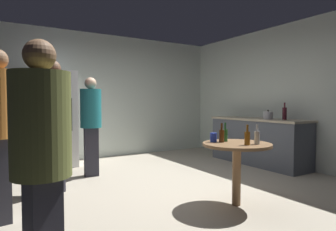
# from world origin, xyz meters

# --- Properties ---
(ground_plane) EXTENTS (5.20, 5.20, 0.10)m
(ground_plane) POSITION_xyz_m (0.00, 0.00, -0.05)
(ground_plane) COLOR #B2A893
(wall_back) EXTENTS (5.32, 0.06, 2.70)m
(wall_back) POSITION_xyz_m (0.00, 2.63, 1.35)
(wall_back) COLOR beige
(wall_back) RESTS_ON ground_plane
(wall_side_right) EXTENTS (0.06, 5.20, 2.70)m
(wall_side_right) POSITION_xyz_m (2.63, 0.00, 1.35)
(wall_side_right) COLOR beige
(wall_side_right) RESTS_ON ground_plane
(refrigerator) EXTENTS (0.70, 0.68, 1.80)m
(refrigerator) POSITION_xyz_m (-1.15, 2.20, 0.90)
(refrigerator) COLOR white
(refrigerator) RESTS_ON ground_plane
(kitchen_counter) EXTENTS (0.64, 2.06, 0.90)m
(kitchen_counter) POSITION_xyz_m (2.28, 0.34, 0.45)
(kitchen_counter) COLOR #4C515B
(kitchen_counter) RESTS_ON ground_plane
(kettle) EXTENTS (0.24, 0.17, 0.18)m
(kettle) POSITION_xyz_m (2.23, 0.06, 0.97)
(kettle) COLOR #B2B2B7
(kettle) RESTS_ON kitchen_counter
(wine_bottle_on_counter) EXTENTS (0.08, 0.08, 0.31)m
(wine_bottle_on_counter) POSITION_xyz_m (2.34, -0.21, 1.02)
(wine_bottle_on_counter) COLOR #3F141E
(wine_bottle_on_counter) RESTS_ON kitchen_counter
(foreground_table) EXTENTS (0.80, 0.80, 0.73)m
(foreground_table) POSITION_xyz_m (0.25, -1.13, 0.63)
(foreground_table) COLOR olive
(foreground_table) RESTS_ON ground_plane
(beer_bottle_amber) EXTENTS (0.06, 0.06, 0.23)m
(beer_bottle_amber) POSITION_xyz_m (0.24, -1.30, 0.82)
(beer_bottle_amber) COLOR #8C5919
(beer_bottle_amber) RESTS_ON foreground_table
(beer_bottle_brown) EXTENTS (0.06, 0.06, 0.23)m
(beer_bottle_brown) POSITION_xyz_m (0.15, -0.98, 0.82)
(beer_bottle_brown) COLOR #593314
(beer_bottle_brown) RESTS_ON foreground_table
(beer_bottle_green) EXTENTS (0.06, 0.06, 0.23)m
(beer_bottle_green) POSITION_xyz_m (0.24, -0.95, 0.82)
(beer_bottle_green) COLOR #26662D
(beer_bottle_green) RESTS_ON foreground_table
(beer_bottle_clear) EXTENTS (0.06, 0.06, 0.23)m
(beer_bottle_clear) POSITION_xyz_m (0.39, -1.31, 0.82)
(beer_bottle_clear) COLOR silver
(beer_bottle_clear) RESTS_ON foreground_table
(plastic_cup_blue) EXTENTS (0.08, 0.08, 0.11)m
(plastic_cup_blue) POSITION_xyz_m (0.08, -0.92, 0.79)
(plastic_cup_blue) COLOR blue
(plastic_cup_blue) RESTS_ON foreground_table
(person_in_teal_shirt) EXTENTS (0.38, 0.38, 1.62)m
(person_in_teal_shirt) POSITION_xyz_m (-0.80, 1.13, 0.94)
(person_in_teal_shirt) COLOR #2D2D38
(person_in_teal_shirt) RESTS_ON ground_plane
(person_in_maroon_shirt) EXTENTS (0.46, 0.46, 1.76)m
(person_in_maroon_shirt) POSITION_xyz_m (-1.49, 0.47, 1.04)
(person_in_maroon_shirt) COLOR #2D2D38
(person_in_maroon_shirt) RESTS_ON ground_plane
(person_in_olive_shirt) EXTENTS (0.39, 0.39, 1.58)m
(person_in_olive_shirt) POSITION_xyz_m (-1.95, -1.78, 0.92)
(person_in_olive_shirt) COLOR #2D2D38
(person_in_olive_shirt) RESTS_ON ground_plane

